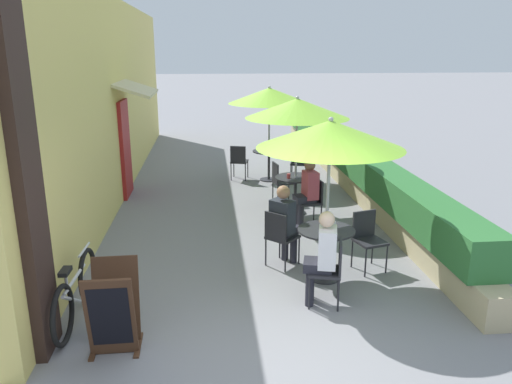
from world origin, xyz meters
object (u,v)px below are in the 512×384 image
Objects in this scene: cafe_chair_near_right at (280,234)px; coffee_cup_far at (264,148)px; cafe_chair_mid_right at (313,198)px; cafe_chair_far_right at (299,160)px; seated_patron_near_right at (284,221)px; coffee_cup_mid at (289,176)px; bicycle_leaning at (76,292)px; coffee_cup_near at (334,225)px; patio_umbrella_mid at (297,108)px; cafe_chair_mid_left at (280,179)px; patio_umbrella_far at (269,96)px; seated_patron_mid_right at (307,190)px; menu_board at (114,309)px; cafe_chair_near_left at (367,236)px; patio_table_mid at (295,187)px; patio_table_near at (326,242)px; seated_patron_near_back at (323,254)px; cafe_chair_far_left at (239,159)px; patio_table_far at (269,158)px; patio_umbrella_near at (330,134)px; cafe_chair_near_back at (331,267)px.

cafe_chair_near_right reaches higher than coffee_cup_far.
cafe_chair_mid_right is 1.00× the size of cafe_chair_far_right.
coffee_cup_mid is at bearing 123.25° from seated_patron_near_right.
cafe_chair_near_right reaches higher than bicycle_leaning.
coffee_cup_near is 2.80m from coffee_cup_mid.
patio_umbrella_mid is 2.66× the size of cafe_chair_mid_left.
cafe_chair_mid_left is 0.38× the size of patio_umbrella_far.
coffee_cup_far is at bearing -2.74° from seated_patron_mid_right.
menu_board is at bearing 78.82° from cafe_chair_far_right.
cafe_chair_near_left and cafe_chair_far_right have the same top height.
coffee_cup_far is at bearing 96.85° from patio_table_mid.
cafe_chair_far_right reaches higher than patio_table_near.
menu_board is at bearing -121.94° from patio_umbrella_mid.
cafe_chair_far_left is (-0.66, 6.36, -0.17)m from seated_patron_near_back.
patio_table_far is 0.35× the size of patio_umbrella_far.
patio_umbrella_near is 1.85× the size of seated_patron_mid_right.
coffee_cup_far is at bearing 14.23° from seated_patron_near_back.
coffee_cup_far is (-0.25, 5.62, -1.29)m from patio_umbrella_near.
menu_board is at bearing 132.70° from seated_patron_mid_right.
seated_patron_mid_right is at bearing -83.13° from patio_umbrella_mid.
cafe_chair_near_left reaches higher than patio_table_mid.
patio_umbrella_far reaches higher than cafe_chair_near_back.
patio_umbrella_near is 3.45m from menu_board.
cafe_chair_far_left is (-0.28, 5.19, 0.00)m from cafe_chair_near_right.
cafe_chair_far_left is at bearing 109.14° from patio_table_mid.
cafe_chair_mid_left and cafe_chair_far_left have the same top height.
cafe_chair_mid_right is (0.20, -0.72, -1.56)m from patio_umbrella_mid.
patio_table_mid is (-0.62, 2.65, 0.03)m from cafe_chair_near_left.
patio_table_far is 7.09m from bicycle_leaning.
cafe_chair_near_left is 9.67× the size of coffee_cup_near.
patio_umbrella_mid is 3.28m from cafe_chair_far_left.
patio_umbrella_near is 25.67× the size of coffee_cup_near.
seated_patron_near_right is at bearing -103.76° from patio_table_mid.
seated_patron_mid_right is 3.28m from cafe_chair_far_right.
patio_table_near is 3.34m from bicycle_leaning.
bicycle_leaning is (-3.84, -6.26, -0.15)m from cafe_chair_far_right.
cafe_chair_mid_right is at bearing -83.05° from patio_umbrella_far.
patio_umbrella_far is 25.67× the size of coffee_cup_far.
cafe_chair_far_right is 0.91m from coffee_cup_far.
seated_patron_near_back is 6.33m from coffee_cup_far.
seated_patron_near_right is 2.96m from menu_board.
cafe_chair_mid_right is at bearing 108.77° from seated_patron_near_right.
cafe_chair_mid_left is (-0.24, 3.60, -0.27)m from coffee_cup_near.
seated_patron_mid_right is at bearing 8.68° from cafe_chair_near_back.
patio_table_mid is 0.92× the size of cafe_chair_far_left.
cafe_chair_mid_right is at bearing 50.02° from menu_board.
cafe_chair_near_right is at bearing 149.43° from coffee_cup_near.
coffee_cup_mid is (0.05, -0.81, 0.27)m from cafe_chair_mid_left.
cafe_chair_near_back and cafe_chair_far_left have the same top height.
patio_table_mid is 0.83× the size of menu_board.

